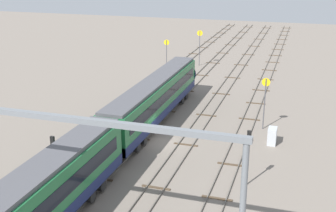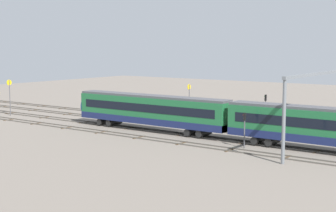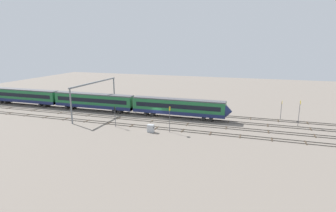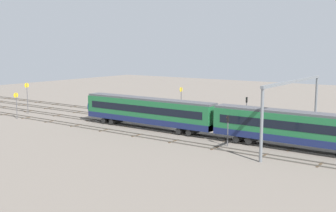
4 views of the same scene
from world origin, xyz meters
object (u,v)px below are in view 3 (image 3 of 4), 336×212
Objects in this scene: speed_sign_near_foreground at (281,107)px; signal_light_trackside_departure at (115,114)px; train at (59,99)px; relay_cabinet at (151,128)px; signal_light_trackside_approach at (127,101)px; overhead_gantry at (95,89)px; speed_sign_far_trackside at (170,116)px; speed_sign_mid_trackside at (300,109)px.

signal_light_trackside_departure is at bearing -153.14° from speed_sign_near_foreground.
relay_cabinet is at bearing -20.89° from train.
signal_light_trackside_approach is at bearing 106.15° from signal_light_trackside_departure.
overhead_gantry is 23.41m from relay_cabinet.
overhead_gantry is 4.44× the size of speed_sign_near_foreground.
speed_sign_far_trackside is at bearing -17.19° from train.
speed_sign_near_foreground is (61.61, 6.71, 0.47)m from train.
train reaches higher than speed_sign_near_foreground.
signal_light_trackside_departure is (-36.58, -18.53, -0.03)m from speed_sign_near_foreground.
train is 65.10m from speed_sign_mid_trackside.
speed_sign_near_foreground is 29.94m from speed_sign_far_trackside.
speed_sign_far_trackside is 22.89m from signal_light_trackside_approach.
speed_sign_far_trackside is at bearing -153.15° from speed_sign_mid_trackside.
overhead_gantry is at bearing 159.03° from speed_sign_far_trackside.
speed_sign_mid_trackside is at bearing 1.67° from train.
signal_light_trackside_departure is (-13.03, -0.05, -0.51)m from speed_sign_far_trackside.
relay_cabinet is (-27.43, -19.76, -2.30)m from speed_sign_near_foreground.
speed_sign_near_foreground is at bearing 5.01° from signal_light_trackside_approach.
speed_sign_near_foreground is 2.89× the size of relay_cabinet.
overhead_gantry is (14.08, -2.58, 4.04)m from train.
train is 4.70× the size of overhead_gantry.
speed_sign_far_trackside is 1.38× the size of signal_light_trackside_approach.
relay_cabinet is (9.15, -1.23, -2.26)m from signal_light_trackside_departure.
signal_light_trackside_departure reaches higher than signal_light_trackside_approach.
overhead_gantry is 25.86m from speed_sign_far_trackside.
relay_cabinet is at bearing -161.76° from speed_sign_far_trackside.
signal_light_trackside_approach is (20.70, 3.12, 0.05)m from train.
train is 36.64m from relay_cabinet.
signal_light_trackside_approach is 2.48× the size of relay_cabinet.
speed_sign_mid_trackside is at bearing -1.58° from signal_light_trackside_approach.
speed_sign_far_trackside is at bearing -20.97° from overhead_gantry.
speed_sign_far_trackside is at bearing 18.24° from relay_cabinet.
overhead_gantry reaches higher than speed_sign_near_foreground.
signal_light_trackside_approach is at bearing -174.99° from speed_sign_near_foreground.
speed_sign_far_trackside reaches higher than speed_sign_near_foreground.
speed_sign_far_trackside is 3.42× the size of relay_cabinet.
relay_cabinet is (-3.87, -1.28, -2.77)m from speed_sign_far_trackside.
speed_sign_mid_trackside is 1.07× the size of speed_sign_far_trackside.
train reaches higher than signal_light_trackside_approach.
speed_sign_mid_trackside reaches higher than train.
signal_light_trackside_approach is at bearing 129.81° from relay_cabinet.
speed_sign_mid_trackside reaches higher than relay_cabinet.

